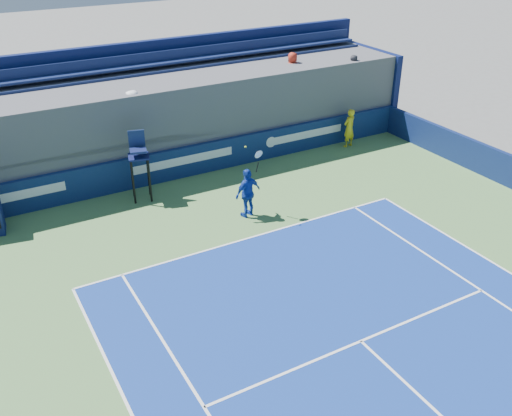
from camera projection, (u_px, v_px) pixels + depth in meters
ball_person at (349, 128)px, 24.16m from camera, size 0.67×0.51×1.65m
back_hoarding at (183, 162)px, 21.54m from camera, size 20.40×0.21×1.20m
umpire_chair at (139, 159)px, 19.49m from camera, size 0.85×0.85×2.48m
tennis_player at (248, 193)px, 18.68m from camera, size 1.06×0.62×2.57m
stadium_seating at (161, 116)px, 22.53m from camera, size 21.00×4.05×4.40m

